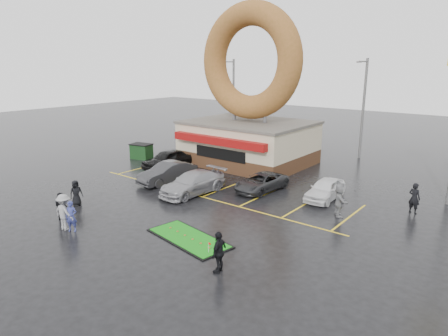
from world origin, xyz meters
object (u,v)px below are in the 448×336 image
Objects in this scene: streetlight_mid at (363,106)px; donut_shop at (249,112)px; car_grey at (261,182)px; person_cameraman at (219,252)px; car_white at (325,189)px; streetlight_left at (233,99)px; person_blue at (71,216)px; dumpster at (141,152)px; car_black at (168,159)px; putting_green at (189,238)px; car_dgrey at (168,173)px; car_silver at (193,183)px.

donut_shop is at bearing -131.38° from streetlight_mid.
car_grey is 11.50m from person_cameraman.
car_grey is 4.36m from car_white.
streetlight_left reaches higher than person_blue.
streetlight_mid is 20.62m from dumpster.
car_grey is at bearing 6.36° from car_black.
car_grey is 0.88× the size of putting_green.
dumpster is (-4.47, 0.96, -0.13)m from car_black.
streetlight_left is at bearing 73.68° from person_blue.
streetlight_left is at bearing 117.83° from car_dgrey.
car_dgrey reaches higher than putting_green.
streetlight_left reaches higher than car_grey.
streetlight_left is at bearing -175.91° from streetlight_mid.
dumpster is 0.36× the size of putting_green.
donut_shop is 9.87m from streetlight_left.
person_cameraman is (14.25, -10.71, 0.14)m from car_black.
streetlight_mid is 5.46× the size of person_blue.
car_black reaches higher than car_silver.
car_silver is 7.27m from putting_green.
streetlight_left is 1.77× the size of car_silver.
streetlight_left is 29.23m from person_cameraman.
car_black is 13.40m from person_blue.
car_black is at bearing -176.02° from car_grey.
donut_shop is 3.41× the size of car_white.
car_silver is (2.03, -9.42, -3.73)m from donut_shop.
car_dgrey is at bearing 170.86° from car_silver.
car_white is at bearing -27.54° from donut_shop.
dumpster is (-15.67, -12.76, -4.13)m from streetlight_mid.
car_dgrey reaches higher than car_white.
car_white is at bearing 171.59° from person_cameraman.
donut_shop is 10.62m from dumpster.
car_dgrey is at bearing -35.97° from car_black.
car_silver is 1.03× the size of putting_green.
dumpster is (-10.01, 13.16, -0.17)m from person_blue.
car_black is 1.00× the size of car_dgrey.
car_silver is 4.72m from car_grey.
car_black is 1.15× the size of car_white.
car_black is at bearing -178.89° from car_white.
car_dgrey is 2.77× the size of person_blue.
streetlight_mid reaches higher than dumpster.
car_white is (13.73, 0.80, -0.10)m from car_black.
streetlight_mid is at bearing 71.23° from car_dgrey.
streetlight_left is 26.25m from putting_green.
streetlight_left is 18.35m from car_grey.
car_grey reaches higher than putting_green.
person_cameraman is (10.05, -16.48, -3.54)m from donut_shop.
car_dgrey is 2.48× the size of person_cameraman.
car_silver is (-4.97, -17.36, -4.04)m from streetlight_mid.
streetlight_left is at bearing 110.26° from car_black.
donut_shop is 7.34× the size of person_cameraman.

